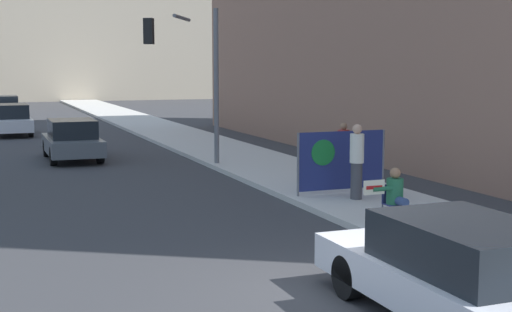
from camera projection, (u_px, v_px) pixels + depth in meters
name	position (u px, v px, depth m)	size (l,w,h in m)	color
ground_plane	(340.00, 297.00, 10.36)	(160.00, 160.00, 0.00)	#38383A
sidewalk_curb	(240.00, 157.00, 25.61)	(3.37, 90.00, 0.15)	beige
seated_protester	(396.00, 195.00, 14.30)	(0.97, 0.77, 1.16)	#474C56
jogger_on_sidewalk	(357.00, 161.00, 17.08)	(0.34, 0.34, 1.81)	#424247
pedestrian_behind	(343.00, 151.00, 20.09)	(0.34, 0.34, 1.61)	#756651
protest_banner	(341.00, 160.00, 17.90)	(2.47, 0.06, 1.57)	slate
traffic_light_pole	(189.00, 60.00, 23.26)	(2.26, 2.03, 5.04)	slate
parked_car_curbside	(461.00, 273.00, 9.12)	(1.87, 4.63, 1.40)	silver
car_on_road_nearest	(72.00, 140.00, 25.32)	(1.78, 4.14, 1.45)	#565B60
car_on_road_midblock	(11.00, 120.00, 34.46)	(1.87, 4.53, 1.50)	silver
car_on_road_distant	(5.00, 108.00, 43.90)	(1.72, 4.22, 1.51)	silver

